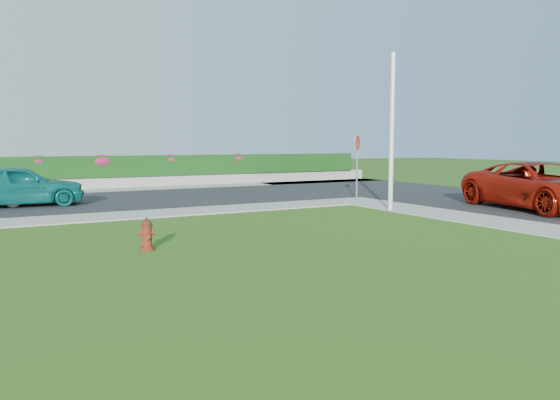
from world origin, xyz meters
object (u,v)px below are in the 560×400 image
suv_red (541,186)px  sedan_teal (19,185)px  fire_hydrant (147,235)px  utility_pole (392,133)px  stop_sign (357,150)px

suv_red → sedan_teal: (-15.88, 10.00, -0.06)m
fire_hydrant → sedan_teal: size_ratio=0.16×
suv_red → utility_pole: utility_pole is taller
suv_red → utility_pole: (-4.62, 2.53, 1.84)m
fire_hydrant → utility_pole: (9.36, 2.85, 2.37)m
sedan_teal → utility_pole: size_ratio=0.83×
sedan_teal → stop_sign: (12.27, -4.19, 1.25)m
sedan_teal → utility_pole: 13.65m
fire_hydrant → stop_sign: (10.37, 6.13, 1.72)m
utility_pole → stop_sign: bearing=72.9°
fire_hydrant → suv_red: suv_red is taller
utility_pole → fire_hydrant: bearing=-163.1°
suv_red → stop_sign: bearing=135.0°
fire_hydrant → stop_sign: stop_sign is taller
suv_red → stop_sign: stop_sign is taller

